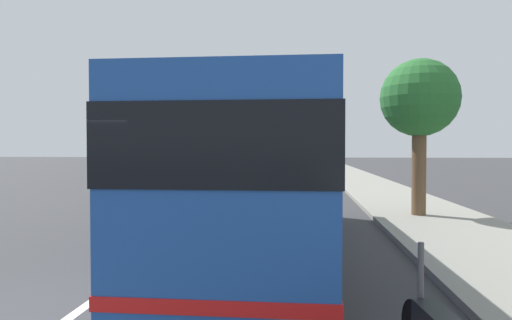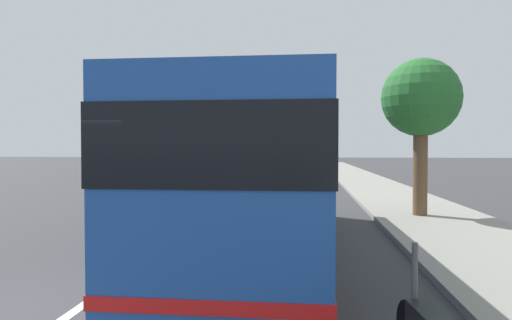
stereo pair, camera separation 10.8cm
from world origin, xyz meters
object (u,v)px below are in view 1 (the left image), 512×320
Objects in this scene: car_ahead_same_lane at (291,164)px; roadside_tree_mid_block at (420,101)px; coach_bus at (259,168)px; car_side_street at (294,168)px; car_behind_bus at (296,174)px.

car_ahead_same_lane is 0.85× the size of roadside_tree_mid_block.
roadside_tree_mid_block reaches higher than coach_bus.
car_behind_bus is at bearing 179.93° from car_side_street.
car_side_street is (25.49, -0.30, -1.13)m from coach_bus.
car_ahead_same_lane is at bearing 9.24° from roadside_tree_mid_block.
car_ahead_same_lane is (33.81, 0.16, -1.10)m from coach_bus.
car_behind_bus is (17.29, -0.54, -1.12)m from coach_bus.
car_ahead_same_lane reaches higher than car_side_street.
car_ahead_same_lane is (8.32, 0.46, 0.03)m from car_side_street.
coach_bus is 2.51× the size of car_ahead_same_lane.
car_ahead_same_lane reaches higher than car_behind_bus.
car_ahead_same_lane is at bearing 5.47° from car_behind_bus.
coach_bus is 2.39× the size of car_side_street.
roadside_tree_mid_block is at bearing -45.39° from coach_bus.
car_behind_bus is 0.97× the size of car_ahead_same_lane.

